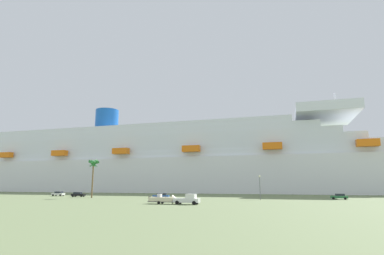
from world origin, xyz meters
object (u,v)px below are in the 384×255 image
object	(u,v)px
parked_car_white_van	(58,194)
parked_car_blue_suv	(161,196)
pickup_truck	(188,199)
palm_tree	(93,166)
parked_car_green_wagon	(339,196)
small_boat_on_trailer	(165,199)
cruise_ship	(177,164)
parked_car_black_coupe	(78,194)
street_lamp	(260,183)

from	to	relation	value
parked_car_white_van	parked_car_blue_suv	bearing A→B (deg)	-12.78
pickup_truck	parked_car_blue_suv	size ratio (longest dim) A/B	1.15
pickup_truck	palm_tree	distance (m)	44.58
parked_car_green_wagon	parked_car_blue_suv	distance (m)	50.82
small_boat_on_trailer	palm_tree	xyz separation A→B (m)	(-31.73, 22.93, 8.89)
parked_car_green_wagon	parked_car_white_van	distance (m)	92.60
palm_tree	parked_car_blue_suv	bearing A→B (deg)	1.63
cruise_ship	palm_tree	world-z (taller)	cruise_ship
cruise_ship	small_boat_on_trailer	xyz separation A→B (m)	(24.18, -90.31, -13.45)
palm_tree	parked_car_black_coupe	size ratio (longest dim) A/B	2.58
cruise_ship	parked_car_green_wagon	world-z (taller)	cruise_ship
street_lamp	parked_car_black_coupe	world-z (taller)	street_lamp
cruise_ship	street_lamp	world-z (taller)	cruise_ship
street_lamp	parked_car_black_coupe	size ratio (longest dim) A/B	1.45
cruise_ship	parked_car_blue_suv	size ratio (longest dim) A/B	61.07
street_lamp	parked_car_black_coupe	xyz separation A→B (m)	(-59.98, 5.09, -3.65)
pickup_truck	cruise_ship	bearing A→B (deg)	107.99
parked_car_white_van	parked_car_blue_suv	size ratio (longest dim) A/B	0.88
pickup_truck	small_boat_on_trailer	distance (m)	5.27
pickup_truck	parked_car_blue_suv	xyz separation A→B (m)	(-14.32, 23.91, -0.21)
small_boat_on_trailer	cruise_ship	bearing A→B (deg)	104.99
small_boat_on_trailer	parked_car_blue_suv	bearing A→B (deg)	111.02
cruise_ship	parked_car_black_coupe	size ratio (longest dim) A/B	65.84
palm_tree	street_lamp	bearing A→B (deg)	0.57
parked_car_white_van	small_boat_on_trailer	bearing A→B (deg)	-32.90
parked_car_black_coupe	parked_car_blue_suv	world-z (taller)	same
small_boat_on_trailer	parked_car_black_coupe	distance (m)	49.29
parked_car_blue_suv	pickup_truck	bearing A→B (deg)	-59.09
small_boat_on_trailer	palm_tree	distance (m)	40.15
pickup_truck	parked_car_black_coupe	bearing A→B (deg)	147.58
pickup_truck	parked_car_green_wagon	world-z (taller)	pickup_truck
cruise_ship	parked_car_black_coupe	distance (m)	65.25
cruise_ship	street_lamp	size ratio (longest dim) A/B	45.32
parked_car_black_coupe	small_boat_on_trailer	bearing A→B (deg)	-35.37
parked_car_green_wagon	parked_car_black_coupe	world-z (taller)	same
pickup_truck	palm_tree	size ratio (longest dim) A/B	0.48
palm_tree	parked_car_blue_suv	world-z (taller)	palm_tree
cruise_ship	palm_tree	distance (m)	67.95
parked_car_white_van	parked_car_blue_suv	distance (m)	43.25
small_boat_on_trailer	parked_car_green_wagon	distance (m)	51.23
parked_car_black_coupe	pickup_truck	bearing A→B (deg)	-32.42
pickup_truck	palm_tree	bearing A→B (deg)	147.83
parked_car_green_wagon	parked_car_black_coupe	size ratio (longest dim) A/B	1.03
pickup_truck	parked_car_black_coupe	xyz separation A→B (m)	(-45.45, 28.87, -0.21)
parked_car_white_van	parked_car_black_coupe	size ratio (longest dim) A/B	0.95
small_boat_on_trailer	street_lamp	bearing A→B (deg)	49.84
street_lamp	parked_car_blue_suv	bearing A→B (deg)	179.73
street_lamp	parked_car_green_wagon	world-z (taller)	street_lamp
palm_tree	small_boat_on_trailer	bearing A→B (deg)	-35.85
pickup_truck	street_lamp	xyz separation A→B (m)	(14.53, 23.78, 3.44)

